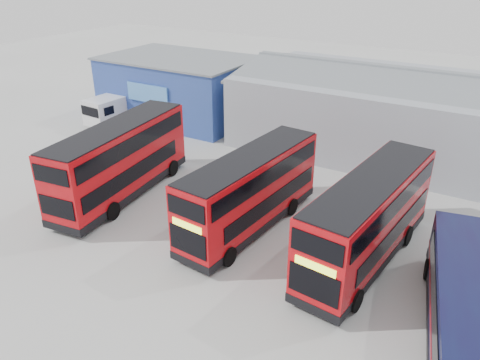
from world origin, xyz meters
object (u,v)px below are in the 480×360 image
double_decker_centre (250,193)px  single_decker_blue (465,312)px  double_decker_right (368,221)px  office_block (180,87)px  maintenance_shed (460,123)px  panel_van (116,107)px  double_decker_left (121,161)px

double_decker_centre → single_decker_blue: size_ratio=0.97×
double_decker_right → single_decker_blue: double_decker_right is taller
office_block → maintenance_shed: size_ratio=0.40×
maintenance_shed → single_decker_blue: bearing=-81.2°
office_block → panel_van: size_ratio=2.21×
maintenance_shed → double_decker_centre: 16.87m
double_decker_centre → panel_van: size_ratio=1.75×
double_decker_right → single_decker_blue: size_ratio=1.01×
office_block → double_decker_right: size_ratio=1.21×
double_decker_centre → single_decker_blue: bearing=-10.6°
double_decker_left → panel_van: bearing=-51.1°
maintenance_shed → double_decker_left: (-15.92, -15.62, -0.46)m
single_decker_blue → maintenance_shed: bearing=-92.1°
maintenance_shed → double_decker_left: size_ratio=2.93×
double_decker_left → single_decker_blue: 18.85m
maintenance_shed → panel_van: 26.29m
panel_van → double_decker_left: bearing=-40.9°
double_decker_left → panel_van: (-9.62, 9.49, -0.82)m
maintenance_shed → single_decker_blue: maintenance_shed is taller
double_decker_left → panel_van: size_ratio=1.87×
maintenance_shed → single_decker_blue: 18.19m
maintenance_shed → double_decker_right: size_ratio=3.01×
double_decker_left → double_decker_centre: (8.17, 0.64, -0.13)m
double_decker_centre → single_decker_blue: (10.53, -2.96, -0.69)m
double_decker_centre → double_decker_right: bearing=6.6°
single_decker_blue → panel_van: 30.68m
single_decker_blue → double_decker_left: bearing=-18.0°
panel_van → single_decker_blue: bearing=-18.9°
double_decker_left → office_block: bearing=-72.4°
office_block → single_decker_blue: bearing=-32.7°
office_block → double_decker_right: bearing=-32.3°
double_decker_centre → maintenance_shed: bearing=67.8°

